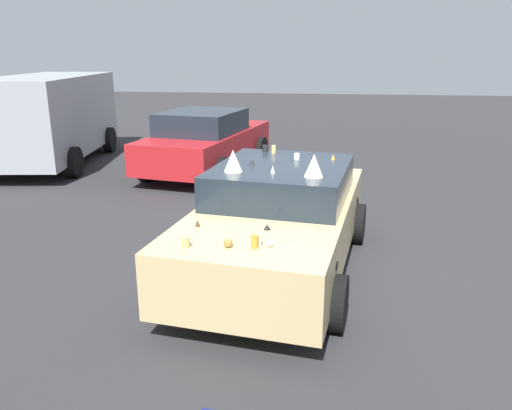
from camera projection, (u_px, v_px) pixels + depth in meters
name	position (u px, v px, depth m)	size (l,w,h in m)	color
ground_plane	(278.00, 269.00, 6.86)	(60.00, 60.00, 0.00)	#2D2D30
art_car_decorated	(279.00, 218.00, 6.68)	(4.51, 2.49, 1.68)	#D8BC7F
parked_van_far_left	(50.00, 115.00, 13.03)	(5.46, 2.88, 2.25)	#9EA3A8
parked_sedan_near_left	(206.00, 141.00, 12.29)	(4.77, 2.62, 1.49)	red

